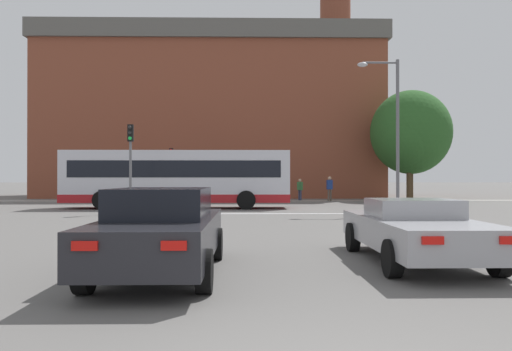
% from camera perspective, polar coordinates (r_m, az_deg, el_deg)
% --- Properties ---
extents(stop_line_strip, '(9.44, 0.30, 0.01)m').
position_cam_1_polar(stop_line_strip, '(23.20, 1.11, -4.38)').
color(stop_line_strip, silver).
rests_on(stop_line_strip, ground_plane).
extents(far_pavement, '(70.49, 2.50, 0.01)m').
position_cam_1_polar(far_pavement, '(36.77, 0.32, -2.88)').
color(far_pavement, gray).
rests_on(far_pavement, ground_plane).
extents(brick_civic_building, '(29.64, 13.94, 21.80)m').
position_cam_1_polar(brick_civic_building, '(47.34, -4.63, 6.72)').
color(brick_civic_building, brown).
rests_on(brick_civic_building, ground_plane).
extents(car_saloon_left, '(1.93, 4.82, 1.47)m').
position_cam_1_polar(car_saloon_left, '(8.74, -10.69, -6.14)').
color(car_saloon_left, '#232328').
rests_on(car_saloon_left, ground_plane).
extents(car_roadster_right, '(2.02, 4.91, 1.23)m').
position_cam_1_polar(car_roadster_right, '(10.30, 17.66, -5.89)').
color(car_roadster_right, '#9E9EA3').
rests_on(car_roadster_right, ground_plane).
extents(bus_crossing_lead, '(12.22, 2.66, 3.14)m').
position_cam_1_polar(bus_crossing_lead, '(27.74, -8.97, -0.23)').
color(bus_crossing_lead, silver).
rests_on(bus_crossing_lead, ground_plane).
extents(traffic_light_far_left, '(0.26, 0.31, 3.82)m').
position_cam_1_polar(traffic_light_far_left, '(36.25, -9.67, 1.16)').
color(traffic_light_far_left, slate).
rests_on(traffic_light_far_left, ground_plane).
extents(traffic_light_near_left, '(0.26, 0.31, 4.17)m').
position_cam_1_polar(traffic_light_near_left, '(24.09, -14.16, 2.45)').
color(traffic_light_near_left, slate).
rests_on(traffic_light_near_left, ground_plane).
extents(street_lamp_junction, '(2.05, 0.36, 7.41)m').
position_cam_1_polar(street_lamp_junction, '(25.19, 15.16, 6.21)').
color(street_lamp_junction, slate).
rests_on(street_lamp_junction, ground_plane).
extents(pedestrian_waiting, '(0.44, 0.30, 1.78)m').
position_cam_1_polar(pedestrian_waiting, '(36.37, 8.41, -1.25)').
color(pedestrian_waiting, brown).
rests_on(pedestrian_waiting, ground_plane).
extents(pedestrian_walking_east, '(0.45, 0.33, 1.67)m').
position_cam_1_polar(pedestrian_walking_east, '(37.91, -11.94, -1.34)').
color(pedestrian_walking_east, '#333851').
rests_on(pedestrian_walking_east, ground_plane).
extents(pedestrian_walking_west, '(0.42, 0.45, 1.61)m').
position_cam_1_polar(pedestrian_walking_west, '(37.34, 5.04, -1.42)').
color(pedestrian_walking_west, '#333851').
rests_on(pedestrian_walking_west, ground_plane).
extents(tree_by_building, '(4.95, 4.95, 7.42)m').
position_cam_1_polar(tree_by_building, '(38.75, 17.07, 4.37)').
color(tree_by_building, '#4C3823').
rests_on(tree_by_building, ground_plane).
extents(tree_kerbside, '(5.98, 5.98, 8.25)m').
position_cam_1_polar(tree_kerbside, '(39.30, 17.26, 4.74)').
color(tree_kerbside, '#4C3823').
rests_on(tree_kerbside, ground_plane).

